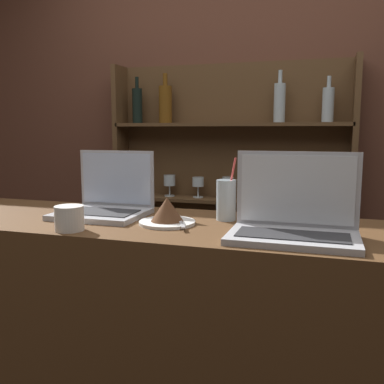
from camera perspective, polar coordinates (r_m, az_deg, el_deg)
name	(u,v)px	position (r m, az deg, el deg)	size (l,w,h in m)	color
bar_counter	(185,380)	(1.58, -1.01, -23.76)	(2.07, 0.50, 1.08)	#4C3019
back_wall	(251,135)	(2.58, 7.89, 7.54)	(7.00, 0.06, 2.70)	brown
back_shelf	(228,205)	(2.56, 4.85, -1.79)	(1.39, 0.18, 1.76)	brown
laptop_near	(106,202)	(1.54, -11.35, -1.27)	(0.30, 0.25, 0.22)	#ADADB2
laptop_far	(294,219)	(1.22, 13.47, -3.46)	(0.35, 0.21, 0.24)	#ADADB2
cake_plate	(167,213)	(1.36, -3.32, -2.82)	(0.18, 0.18, 0.09)	white
water_glass	(226,200)	(1.42, 4.58, -1.05)	(0.07, 0.07, 0.21)	silver
coffee_cup	(69,218)	(1.33, -16.04, -3.38)	(0.09, 0.09, 0.07)	silver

